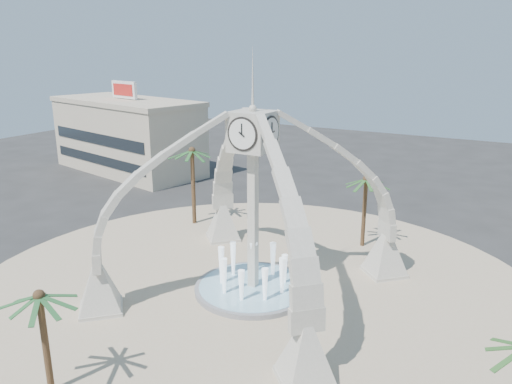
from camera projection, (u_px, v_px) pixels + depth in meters
The scene contains 8 objects.
ground at pixel (253, 291), 34.23m from camera, with size 140.00×140.00×0.00m, color #282828.
plaza at pixel (253, 291), 34.23m from camera, with size 40.00×40.00×0.06m, color tan.
clock_tower at pixel (253, 201), 32.42m from camera, with size 17.94×17.94×16.30m.
fountain at pixel (253, 287), 34.15m from camera, with size 8.00×8.00×3.62m.
building_nw at pixel (128, 135), 66.44m from camera, with size 23.75×13.73×11.90m.
palm_west at pixel (192, 152), 45.47m from camera, with size 4.95×4.95×7.82m.
palm_north at pixel (366, 180), 40.40m from camera, with size 4.61×4.61×6.52m.
palm_south at pixel (39, 297), 22.79m from camera, with size 4.35×4.35×5.84m.
Camera 1 is at (15.48, -26.83, 16.09)m, focal length 35.00 mm.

